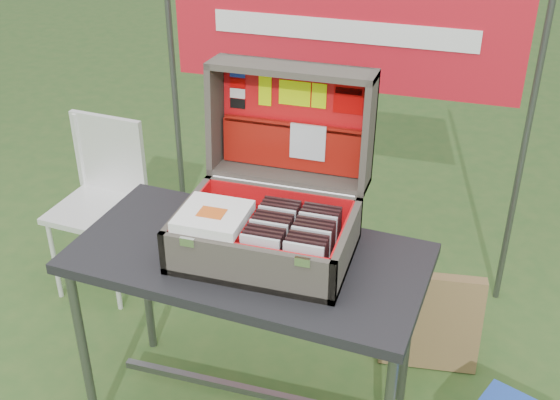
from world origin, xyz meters
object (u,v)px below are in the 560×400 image
(chair, at_px, (96,212))
(cardboard_box, at_px, (431,321))
(table, at_px, (250,339))
(suitcase, at_px, (270,174))

(chair, relative_size, cardboard_box, 1.93)
(table, xyz_separation_m, cardboard_box, (0.65, 0.52, -0.17))
(cardboard_box, bearing_deg, suitcase, -149.99)
(suitcase, distance_m, chair, 1.37)
(cardboard_box, bearing_deg, chair, 169.39)
(suitcase, height_order, chair, suitcase)
(table, relative_size, chair, 1.46)
(table, distance_m, suitcase, 0.69)
(table, xyz_separation_m, suitcase, (0.06, 0.07, 0.69))
(table, height_order, chair, chair)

